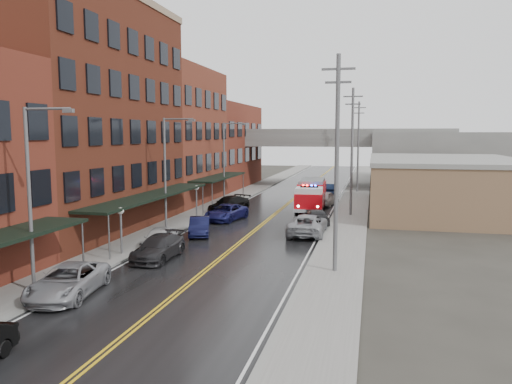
# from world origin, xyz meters

# --- Properties ---
(road) EXTENTS (11.00, 160.00, 0.02)m
(road) POSITION_xyz_m (0.00, 30.00, 0.01)
(road) COLOR black
(road) RESTS_ON ground
(sidewalk_left) EXTENTS (3.00, 160.00, 0.15)m
(sidewalk_left) POSITION_xyz_m (-7.30, 30.00, 0.07)
(sidewalk_left) COLOR slate
(sidewalk_left) RESTS_ON ground
(sidewalk_right) EXTENTS (3.00, 160.00, 0.15)m
(sidewalk_right) POSITION_xyz_m (7.30, 30.00, 0.07)
(sidewalk_right) COLOR slate
(sidewalk_right) RESTS_ON ground
(curb_left) EXTENTS (0.30, 160.00, 0.15)m
(curb_left) POSITION_xyz_m (-5.65, 30.00, 0.07)
(curb_left) COLOR gray
(curb_left) RESTS_ON ground
(curb_right) EXTENTS (0.30, 160.00, 0.15)m
(curb_right) POSITION_xyz_m (5.65, 30.00, 0.07)
(curb_right) COLOR gray
(curb_right) RESTS_ON ground
(brick_building_b) EXTENTS (9.00, 20.00, 18.00)m
(brick_building_b) POSITION_xyz_m (-13.30, 23.00, 9.00)
(brick_building_b) COLOR #4D2014
(brick_building_b) RESTS_ON ground
(brick_building_c) EXTENTS (9.00, 15.00, 15.00)m
(brick_building_c) POSITION_xyz_m (-13.30, 40.50, 7.50)
(brick_building_c) COLOR brown
(brick_building_c) RESTS_ON ground
(brick_building_far) EXTENTS (9.00, 20.00, 12.00)m
(brick_building_far) POSITION_xyz_m (-13.30, 58.00, 6.00)
(brick_building_far) COLOR brown
(brick_building_far) RESTS_ON ground
(tan_building) EXTENTS (14.00, 22.00, 5.00)m
(tan_building) POSITION_xyz_m (16.00, 40.00, 2.50)
(tan_building) COLOR #816345
(tan_building) RESTS_ON ground
(right_far_block) EXTENTS (18.00, 30.00, 8.00)m
(right_far_block) POSITION_xyz_m (18.00, 70.00, 4.00)
(right_far_block) COLOR slate
(right_far_block) RESTS_ON ground
(awning_1) EXTENTS (2.60, 18.00, 3.09)m
(awning_1) POSITION_xyz_m (-7.49, 23.00, 2.99)
(awning_1) COLOR black
(awning_1) RESTS_ON ground
(awning_2) EXTENTS (2.60, 13.00, 3.09)m
(awning_2) POSITION_xyz_m (-7.49, 40.50, 2.99)
(awning_2) COLOR black
(awning_2) RESTS_ON ground
(globe_lamp_1) EXTENTS (0.44, 0.44, 3.12)m
(globe_lamp_1) POSITION_xyz_m (-6.40, 16.00, 2.31)
(globe_lamp_1) COLOR #59595B
(globe_lamp_1) RESTS_ON ground
(globe_lamp_2) EXTENTS (0.44, 0.44, 3.12)m
(globe_lamp_2) POSITION_xyz_m (-6.40, 30.00, 2.31)
(globe_lamp_2) COLOR #59595B
(globe_lamp_2) RESTS_ON ground
(street_lamp_0) EXTENTS (2.64, 0.22, 9.00)m
(street_lamp_0) POSITION_xyz_m (-6.55, 8.00, 5.19)
(street_lamp_0) COLOR #59595B
(street_lamp_0) RESTS_ON ground
(street_lamp_1) EXTENTS (2.64, 0.22, 9.00)m
(street_lamp_1) POSITION_xyz_m (-6.55, 24.00, 5.19)
(street_lamp_1) COLOR #59595B
(street_lamp_1) RESTS_ON ground
(street_lamp_2) EXTENTS (2.64, 0.22, 9.00)m
(street_lamp_2) POSITION_xyz_m (-6.55, 40.00, 5.19)
(street_lamp_2) COLOR #59595B
(street_lamp_2) RESTS_ON ground
(utility_pole_0) EXTENTS (1.80, 0.24, 12.00)m
(utility_pole_0) POSITION_xyz_m (7.20, 15.00, 6.31)
(utility_pole_0) COLOR #59595B
(utility_pole_0) RESTS_ON ground
(utility_pole_1) EXTENTS (1.80, 0.24, 12.00)m
(utility_pole_1) POSITION_xyz_m (7.20, 35.00, 6.31)
(utility_pole_1) COLOR #59595B
(utility_pole_1) RESTS_ON ground
(utility_pole_2) EXTENTS (1.80, 0.24, 12.00)m
(utility_pole_2) POSITION_xyz_m (7.20, 55.00, 6.31)
(utility_pole_2) COLOR #59595B
(utility_pole_2) RESTS_ON ground
(overpass) EXTENTS (40.00, 10.00, 7.50)m
(overpass) POSITION_xyz_m (0.00, 62.00, 5.99)
(overpass) COLOR slate
(overpass) RESTS_ON ground
(fire_truck) EXTENTS (3.73, 8.57, 3.08)m
(fire_truck) POSITION_xyz_m (3.11, 37.82, 1.67)
(fire_truck) COLOR #BA0810
(fire_truck) RESTS_ON ground
(parked_car_left_2) EXTENTS (3.26, 5.69, 1.49)m
(parked_car_left_2) POSITION_xyz_m (-4.94, 8.04, 0.75)
(parked_car_left_2) COLOR gray
(parked_car_left_2) RESTS_ON ground
(parked_car_left_3) EXTENTS (2.10, 5.08, 1.47)m
(parked_car_left_3) POSITION_xyz_m (-3.72, 15.70, 0.74)
(parked_car_left_3) COLOR #232325
(parked_car_left_3) RESTS_ON ground
(parked_car_left_4) EXTENTS (2.48, 4.68, 1.52)m
(parked_car_left_4) POSITION_xyz_m (-4.71, 18.06, 0.76)
(parked_car_left_4) COLOR silver
(parked_car_left_4) RESTS_ON ground
(parked_car_left_5) EXTENTS (2.68, 4.51, 1.40)m
(parked_car_left_5) POSITION_xyz_m (-3.71, 23.24, 0.70)
(parked_car_left_5) COLOR black
(parked_car_left_5) RESTS_ON ground
(parked_car_left_6) EXTENTS (3.32, 5.55, 1.44)m
(parked_car_left_6) POSITION_xyz_m (-3.63, 30.12, 0.72)
(parked_car_left_6) COLOR #151752
(parked_car_left_6) RESTS_ON ground
(parked_car_left_7) EXTENTS (3.74, 5.84, 1.58)m
(parked_car_left_7) POSITION_xyz_m (-4.73, 34.80, 0.79)
(parked_car_left_7) COLOR black
(parked_car_left_7) RESTS_ON ground
(parked_car_right_0) EXTENTS (2.76, 5.87, 1.62)m
(parked_car_right_0) POSITION_xyz_m (4.36, 25.26, 0.81)
(parked_car_right_0) COLOR gray
(parked_car_right_0) RESTS_ON ground
(parked_car_right_1) EXTENTS (3.03, 5.04, 1.37)m
(parked_car_right_1) POSITION_xyz_m (4.49, 29.80, 0.68)
(parked_car_right_1) COLOR black
(parked_car_right_1) RESTS_ON ground
(parked_car_right_2) EXTENTS (2.83, 4.98, 1.60)m
(parked_car_right_2) POSITION_xyz_m (4.24, 41.80, 0.80)
(parked_car_right_2) COLOR #BDBDBD
(parked_car_right_2) RESTS_ON ground
(parked_car_right_3) EXTENTS (1.82, 4.64, 1.50)m
(parked_car_right_3) POSITION_xyz_m (4.17, 51.04, 0.75)
(parked_car_right_3) COLOR #0E1933
(parked_car_right_3) RESTS_ON ground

